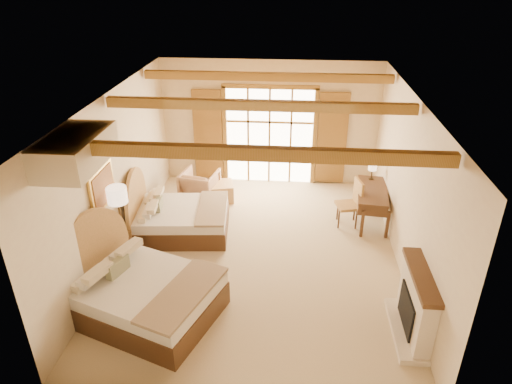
# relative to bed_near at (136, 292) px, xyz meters

# --- Properties ---
(floor) EXTENTS (7.00, 7.00, 0.00)m
(floor) POSITION_rel_bed_near_xyz_m (1.87, 1.93, -0.45)
(floor) COLOR tan
(floor) RESTS_ON ground
(wall_back) EXTENTS (5.50, 0.00, 5.50)m
(wall_back) POSITION_rel_bed_near_xyz_m (1.87, 5.43, 1.15)
(wall_back) COLOR beige
(wall_back) RESTS_ON ground
(wall_left) EXTENTS (0.00, 7.00, 7.00)m
(wall_left) POSITION_rel_bed_near_xyz_m (-0.88, 1.93, 1.15)
(wall_left) COLOR beige
(wall_left) RESTS_ON ground
(wall_right) EXTENTS (0.00, 7.00, 7.00)m
(wall_right) POSITION_rel_bed_near_xyz_m (4.62, 1.93, 1.15)
(wall_right) COLOR beige
(wall_right) RESTS_ON ground
(ceiling) EXTENTS (7.00, 7.00, 0.00)m
(ceiling) POSITION_rel_bed_near_xyz_m (1.87, 1.93, 2.75)
(ceiling) COLOR #AA7735
(ceiling) RESTS_ON ground
(ceiling_beams) EXTENTS (5.39, 4.60, 0.18)m
(ceiling_beams) POSITION_rel_bed_near_xyz_m (1.87, 1.93, 2.63)
(ceiling_beams) COLOR olive
(ceiling_beams) RESTS_ON ceiling
(french_doors) EXTENTS (3.95, 0.08, 2.60)m
(french_doors) POSITION_rel_bed_near_xyz_m (1.87, 5.37, 0.80)
(french_doors) COLOR white
(french_doors) RESTS_ON ground
(fireplace) EXTENTS (0.46, 1.40, 1.16)m
(fireplace) POSITION_rel_bed_near_xyz_m (4.47, -0.07, 0.07)
(fireplace) COLOR beige
(fireplace) RESTS_ON ground
(painting) EXTENTS (0.06, 0.95, 0.75)m
(painting) POSITION_rel_bed_near_xyz_m (-0.83, 1.18, 1.30)
(painting) COLOR #E3B54E
(painting) RESTS_ON wall_left
(canopy_valance) EXTENTS (0.70, 1.40, 0.45)m
(canopy_valance) POSITION_rel_bed_near_xyz_m (-0.53, -0.07, 2.50)
(canopy_valance) COLOR beige
(canopy_valance) RESTS_ON ceiling
(bed_near) EXTENTS (2.78, 2.35, 1.47)m
(bed_near) POSITION_rel_bed_near_xyz_m (0.00, 0.00, 0.00)
(bed_near) COLOR #44261A
(bed_near) RESTS_ON floor
(bed_far) EXTENTS (2.11, 1.67, 1.30)m
(bed_far) POSITION_rel_bed_near_xyz_m (0.01, 2.59, -0.05)
(bed_far) COLOR #44261A
(bed_far) RESTS_ON floor
(nightstand) EXTENTS (0.46, 0.46, 0.53)m
(nightstand) POSITION_rel_bed_near_xyz_m (-0.58, 1.26, -0.18)
(nightstand) COLOR #44261A
(nightstand) RESTS_ON floor
(floor_lamp) EXTENTS (0.36, 0.36, 1.71)m
(floor_lamp) POSITION_rel_bed_near_xyz_m (-0.63, 1.27, 1.01)
(floor_lamp) COLOR #352817
(floor_lamp) RESTS_ON floor
(armchair) EXTENTS (0.98, 0.99, 0.77)m
(armchair) POSITION_rel_bed_near_xyz_m (0.25, 4.14, -0.06)
(armchair) COLOR tan
(armchair) RESTS_ON floor
(ottoman) EXTENTS (0.72, 0.72, 0.44)m
(ottoman) POSITION_rel_bed_near_xyz_m (0.75, 4.19, -0.23)
(ottoman) COLOR tan
(ottoman) RESTS_ON floor
(desk) EXTENTS (0.79, 1.54, 0.80)m
(desk) POSITION_rel_bed_near_xyz_m (4.28, 3.44, -0.02)
(desk) COLOR #44261A
(desk) RESTS_ON floor
(desk_chair) EXTENTS (0.58, 0.57, 1.08)m
(desk_chair) POSITION_rel_bed_near_xyz_m (3.78, 3.25, -0.11)
(desk_chair) COLOR #AE8945
(desk_chair) RESTS_ON floor
(desk_lamp) EXTENTS (0.19, 0.19, 0.38)m
(desk_lamp) POSITION_rel_bed_near_xyz_m (4.32, 4.00, 0.64)
(desk_lamp) COLOR #352817
(desk_lamp) RESTS_ON desk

